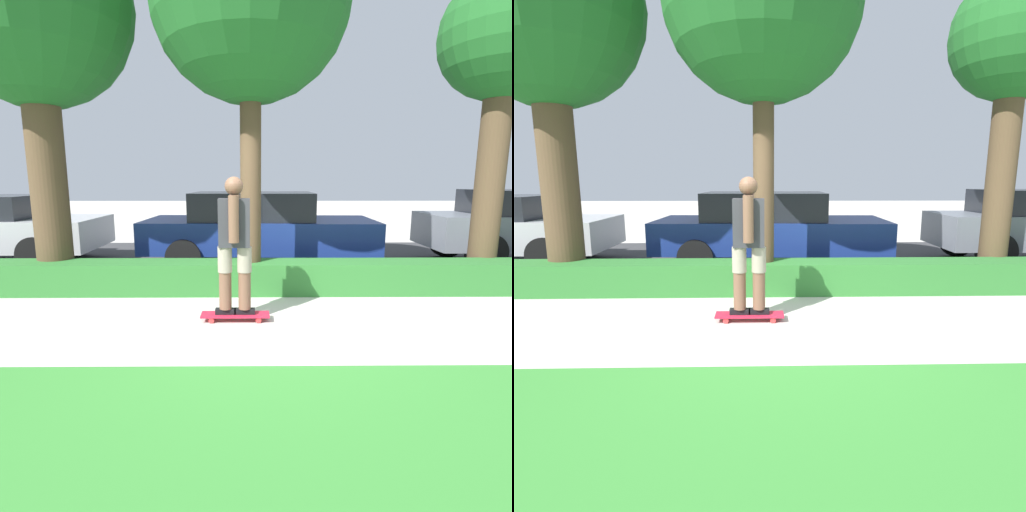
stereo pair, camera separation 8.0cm
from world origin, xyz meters
TOP-DOWN VIEW (x-y plane):
  - ground_plane at (0.00, 0.00)m, footprint 60.00×60.00m
  - street_asphalt at (0.00, 4.20)m, footprint 18.60×5.00m
  - hedge_row at (0.00, 1.60)m, footprint 18.60×0.60m
  - skateboard at (-0.45, 0.29)m, footprint 0.87×0.24m
  - skater_person at (-0.45, 0.29)m, footprint 0.50×0.44m
  - tree_near at (-3.44, 1.88)m, footprint 2.93×2.93m
  - tree_mid at (-0.25, 1.65)m, footprint 2.86×2.86m
  - tree_far at (3.68, 2.08)m, footprint 1.97×1.97m
  - parked_car_middle at (-0.11, 3.70)m, footprint 4.72×2.05m

SIDE VIEW (x-z plane):
  - ground_plane at x=0.00m, z-range 0.00..0.00m
  - street_asphalt at x=0.00m, z-range 0.00..0.01m
  - skateboard at x=-0.45m, z-range 0.03..0.12m
  - hedge_row at x=0.00m, z-range 0.00..0.50m
  - parked_car_middle at x=-0.11m, z-range 0.04..1.55m
  - skater_person at x=-0.45m, z-range 0.15..1.86m
  - tree_far at x=3.68m, z-range 1.31..6.27m
  - tree_near at x=-3.44m, z-range 1.31..7.06m
  - tree_mid at x=-0.25m, z-range 1.39..7.10m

